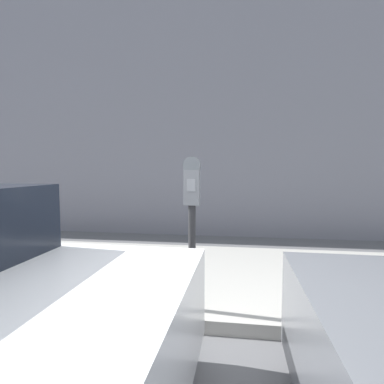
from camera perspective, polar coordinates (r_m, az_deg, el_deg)
sidewalk at (r=4.45m, az=6.93°, el=-15.82°), size 24.00×2.80×0.14m
building_facade at (r=7.36m, az=7.67°, el=15.20°), size 24.00×0.30×5.98m
parking_meter at (r=3.05m, az=-0.00°, el=-3.41°), size 0.17×0.14×1.59m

